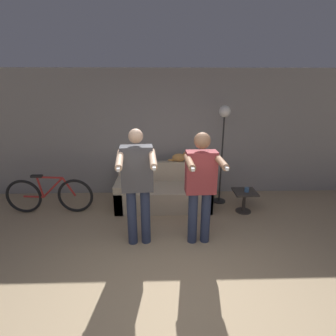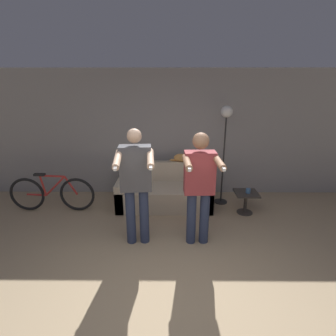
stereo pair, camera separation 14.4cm
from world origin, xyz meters
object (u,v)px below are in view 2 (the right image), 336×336
at_px(cup, 248,191).
at_px(bicycle, 52,194).
at_px(couch, 165,192).
at_px(person_right, 199,182).
at_px(side_table, 246,198).
at_px(person_left, 136,181).
at_px(cat, 182,157).
at_px(floor_lamp, 226,128).

height_order(cup, bicycle, bicycle).
relative_size(couch, bicycle, 1.13).
relative_size(person_right, side_table, 4.08).
relative_size(person_left, cat, 4.26).
relative_size(floor_lamp, cup, 22.94).
relative_size(person_right, bicycle, 1.06).
bearing_deg(floor_lamp, bicycle, -173.43).
xyz_separation_m(person_left, bicycle, (-1.73, 1.04, -0.67)).
xyz_separation_m(person_right, floor_lamp, (0.62, 1.42, 0.54)).
distance_m(couch, person_left, 1.54).
xyz_separation_m(couch, cat, (0.34, 0.31, 0.63)).
distance_m(cat, bicycle, 2.57).
relative_size(cat, bicycle, 0.26).
relative_size(person_left, side_table, 4.21).
xyz_separation_m(couch, bicycle, (-2.11, -0.25, 0.08)).
height_order(couch, floor_lamp, floor_lamp).
xyz_separation_m(couch, floor_lamp, (1.14, 0.12, 1.25)).
distance_m(cat, side_table, 1.46).
distance_m(couch, floor_lamp, 1.70).
distance_m(person_left, bicycle, 2.13).
distance_m(floor_lamp, bicycle, 3.48).
relative_size(side_table, bicycle, 0.26).
bearing_deg(cat, person_left, -114.28).
bearing_deg(cup, side_table, 125.80).
bearing_deg(cup, cat, 150.80).
xyz_separation_m(person_right, side_table, (0.99, 0.96, -0.69)).
bearing_deg(cup, floor_lamp, 128.66).
relative_size(person_left, person_right, 1.03).
relative_size(couch, cat, 4.41).
relative_size(person_left, floor_lamp, 0.90).
bearing_deg(floor_lamp, couch, -173.76).
relative_size(floor_lamp, bicycle, 1.21).
relative_size(couch, person_right, 1.07).
bearing_deg(couch, cat, 41.64).
bearing_deg(bicycle, side_table, -1.27).
xyz_separation_m(person_left, floor_lamp, (1.52, 1.42, 0.51)).
height_order(person_left, side_table, person_left).
bearing_deg(bicycle, floor_lamp, 6.57).
bearing_deg(floor_lamp, person_left, -136.99).
height_order(person_right, side_table, person_right).
height_order(couch, bicycle, couch).
bearing_deg(person_right, side_table, 42.30).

